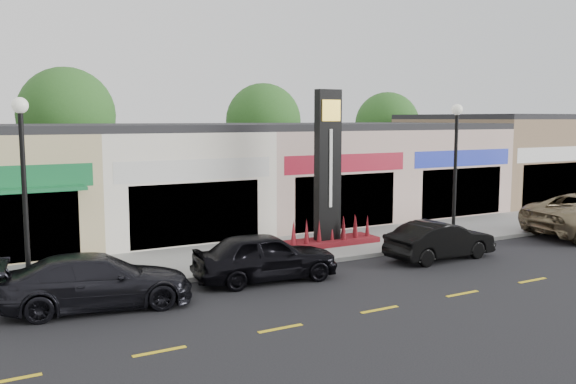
# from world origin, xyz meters

# --- Properties ---
(ground) EXTENTS (120.00, 120.00, 0.00)m
(ground) POSITION_xyz_m (0.00, 0.00, 0.00)
(ground) COLOR black
(ground) RESTS_ON ground
(sidewalk) EXTENTS (52.00, 4.30, 0.15)m
(sidewalk) POSITION_xyz_m (0.00, 4.35, 0.07)
(sidewalk) COLOR gray
(sidewalk) RESTS_ON ground
(curb) EXTENTS (52.00, 0.20, 0.15)m
(curb) POSITION_xyz_m (0.00, 2.10, 0.07)
(curb) COLOR gray
(curb) RESTS_ON ground
(shop_cream) EXTENTS (7.00, 10.01, 4.80)m
(shop_cream) POSITION_xyz_m (-1.50, 11.47, 2.40)
(shop_cream) COLOR white
(shop_cream) RESTS_ON ground
(shop_pink_w) EXTENTS (7.00, 10.01, 4.80)m
(shop_pink_w) POSITION_xyz_m (5.50, 11.47, 2.40)
(shop_pink_w) COLOR #D0AC9E
(shop_pink_w) RESTS_ON ground
(shop_pink_e) EXTENTS (7.00, 10.01, 4.80)m
(shop_pink_e) POSITION_xyz_m (12.50, 11.47, 2.40)
(shop_pink_e) COLOR #D0AC9E
(shop_pink_e) RESTS_ON ground
(shop_tan) EXTENTS (7.00, 10.01, 5.30)m
(shop_tan) POSITION_xyz_m (19.50, 11.48, 2.65)
(shop_tan) COLOR #897650
(shop_tan) RESTS_ON ground
(tree_rear_west) EXTENTS (5.20, 5.20, 7.83)m
(tree_rear_west) POSITION_xyz_m (-4.00, 19.50, 5.22)
(tree_rear_west) COLOR #382619
(tree_rear_west) RESTS_ON ground
(tree_rear_mid) EXTENTS (4.80, 4.80, 7.29)m
(tree_rear_mid) POSITION_xyz_m (8.00, 19.50, 4.88)
(tree_rear_mid) COLOR #382619
(tree_rear_mid) RESTS_ON ground
(tree_rear_east) EXTENTS (4.60, 4.60, 6.94)m
(tree_rear_east) POSITION_xyz_m (18.00, 19.50, 4.63)
(tree_rear_east) COLOR #382619
(tree_rear_east) RESTS_ON ground
(lamp_west_near) EXTENTS (0.44, 0.44, 5.47)m
(lamp_west_near) POSITION_xyz_m (-8.00, 2.50, 3.48)
(lamp_west_near) COLOR black
(lamp_west_near) RESTS_ON sidewalk
(lamp_east_near) EXTENTS (0.44, 0.44, 5.47)m
(lamp_east_near) POSITION_xyz_m (8.00, 2.50, 3.48)
(lamp_east_near) COLOR black
(lamp_east_near) RESTS_ON sidewalk
(pylon_sign) EXTENTS (4.20, 1.30, 6.00)m
(pylon_sign) POSITION_xyz_m (3.00, 4.20, 2.27)
(pylon_sign) COLOR #631210
(pylon_sign) RESTS_ON sidewalk
(car_dark_sedan) EXTENTS (2.80, 5.27, 1.45)m
(car_dark_sedan) POSITION_xyz_m (-6.48, 0.84, 0.73)
(car_dark_sedan) COLOR black
(car_dark_sedan) RESTS_ON ground
(car_black_sedan) EXTENTS (2.27, 4.69, 1.54)m
(car_black_sedan) POSITION_xyz_m (-1.30, 1.11, 0.77)
(car_black_sedan) COLOR black
(car_black_sedan) RESTS_ON ground
(car_black_conv) EXTENTS (1.57, 4.23, 1.38)m
(car_black_conv) POSITION_xyz_m (5.53, 0.63, 0.69)
(car_black_conv) COLOR black
(car_black_conv) RESTS_ON ground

